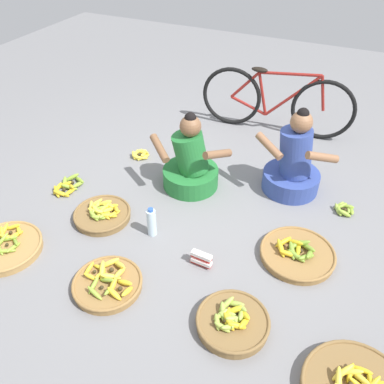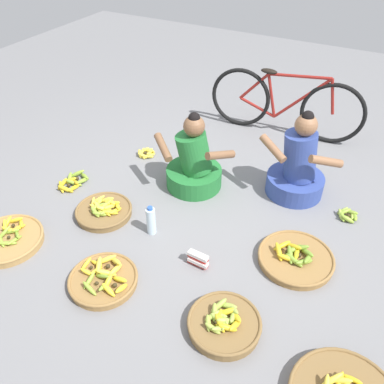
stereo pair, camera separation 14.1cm
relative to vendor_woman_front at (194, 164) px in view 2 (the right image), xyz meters
The scene contains 14 objects.
ground_plane 0.45m from the vendor_woman_front, 50.51° to the right, with size 10.00×10.00×0.00m, color slate.
vendor_woman_front is the anchor object (origin of this frame).
vendor_woman_behind 0.93m from the vendor_woman_front, 21.40° to the left, with size 0.74×0.52×0.83m.
bicycle_leaning 1.41m from the vendor_woman_front, 72.85° to the left, with size 1.70×0.19×0.73m.
banana_basket_mid_right 1.36m from the vendor_woman_front, 91.05° to the right, with size 0.50×0.50×0.14m.
banana_basket_front_left 1.25m from the vendor_woman_front, 23.45° to the right, with size 0.58×0.58×0.14m.
banana_basket_near_vendor 0.91m from the vendor_woman_front, 123.17° to the right, with size 0.49×0.49×0.14m.
banana_basket_back_right 1.69m from the vendor_woman_front, 124.57° to the right, with size 0.56×0.56×0.14m.
banana_basket_front_center 1.57m from the vendor_woman_front, 54.95° to the right, with size 0.48×0.48×0.15m.
loose_bananas_mid_left 0.75m from the vendor_woman_front, 162.32° to the left, with size 0.21×0.20×0.08m.
loose_bananas_back_left 1.42m from the vendor_woman_front, ahead, with size 0.19×0.19×0.08m.
loose_bananas_near_bicycle 1.17m from the vendor_woman_front, 152.35° to the right, with size 0.24×0.36×0.10m.
water_bottle 0.74m from the vendor_woman_front, 90.37° to the right, with size 0.08×0.08×0.27m.
packet_carton_stack 1.02m from the vendor_woman_front, 60.38° to the right, with size 0.17×0.08×0.12m.
Camera 2 is at (1.17, -2.39, 2.31)m, focal length 37.29 mm.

